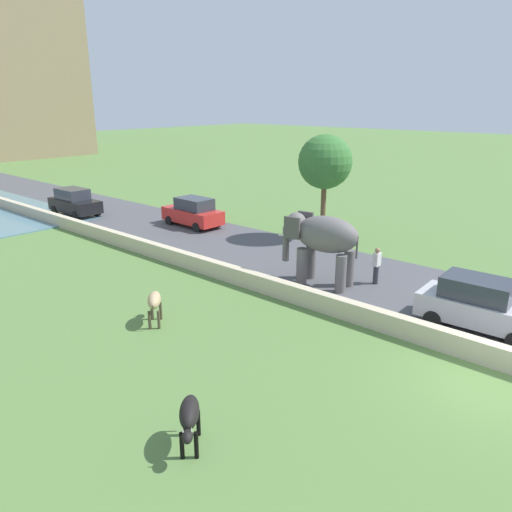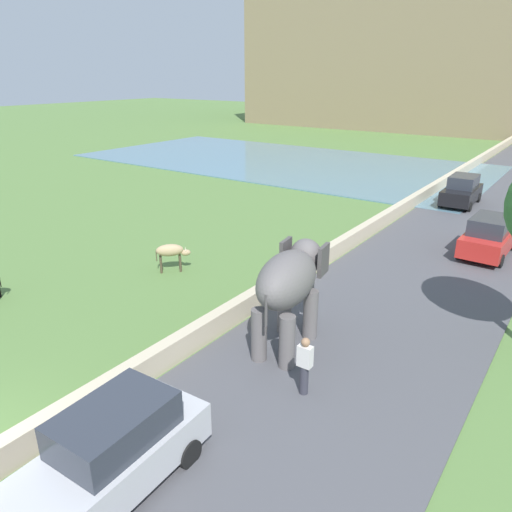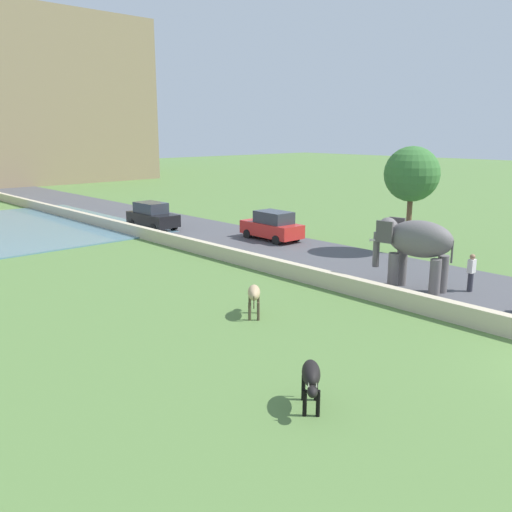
# 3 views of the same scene
# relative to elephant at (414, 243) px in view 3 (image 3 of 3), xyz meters

# --- Properties ---
(road_surface) EXTENTS (7.00, 120.00, 0.06)m
(road_surface) POSITION_rel_elephant_xyz_m (1.61, 12.19, -2.01)
(road_surface) COLOR #4C4C51
(road_surface) RESTS_ON ground
(barrier_wall) EXTENTS (0.40, 110.00, 0.71)m
(barrier_wall) POSITION_rel_elephant_xyz_m (-2.19, 10.19, -1.68)
(barrier_wall) COLOR beige
(barrier_wall) RESTS_ON ground
(elephant) EXTENTS (1.79, 3.56, 2.99)m
(elephant) POSITION_rel_elephant_xyz_m (0.00, 0.00, 0.00)
(elephant) COLOR #605B5B
(elephant) RESTS_ON ground
(person_beside_elephant) EXTENTS (0.36, 0.22, 1.63)m
(person_beside_elephant) POSITION_rel_elephant_xyz_m (1.54, -1.76, -1.16)
(person_beside_elephant) COLOR #33333D
(person_beside_elephant) RESTS_ON ground
(car_red) EXTENTS (1.89, 4.05, 1.80)m
(car_red) POSITION_rel_elephant_xyz_m (3.18, 11.48, -1.14)
(car_red) COLOR red
(car_red) RESTS_ON ground
(car_black) EXTENTS (1.87, 4.04, 1.80)m
(car_black) POSITION_rel_elephant_xyz_m (0.03, 19.81, -1.14)
(car_black) COLOR black
(car_black) RESTS_ON ground
(cow_tan) EXTENTS (1.19, 1.24, 1.15)m
(cow_tan) POSITION_rel_elephant_xyz_m (-6.90, 2.16, -1.20)
(cow_tan) COLOR tan
(cow_tan) RESTS_ON ground
(cow_black) EXTENTS (1.23, 1.21, 1.15)m
(cow_black) POSITION_rel_elephant_xyz_m (-10.41, -3.63, -1.20)
(cow_black) COLOR black
(cow_black) RESTS_ON ground
(tree_near) EXTENTS (2.89, 2.89, 5.74)m
(tree_near) POSITION_rel_elephant_xyz_m (5.93, 3.90, 2.23)
(tree_near) COLOR brown
(tree_near) RESTS_ON ground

